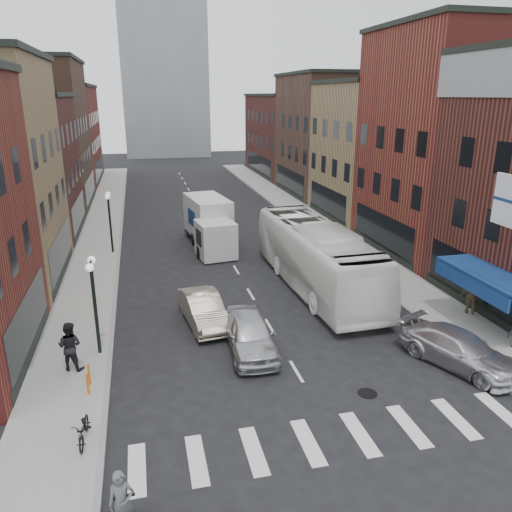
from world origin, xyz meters
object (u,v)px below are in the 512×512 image
Objects in this scene: streetlamp_far at (109,211)px; ped_left_solo at (70,346)px; ped_right_b at (472,296)px; curb_car at (459,349)px; box_truck at (210,224)px; sedan_left_near at (250,334)px; parked_bicycle at (84,429)px; transit_bus at (316,256)px; sedan_left_far at (203,309)px; bike_rack at (88,379)px; streetlamp_near at (93,289)px.

ped_left_solo is at bearing -93.56° from streetlamp_far.
ped_right_b is at bearing -39.67° from streetlamp_far.
box_truck is at bearing 88.35° from curb_car.
streetlamp_far is 0.90× the size of sedan_left_near.
sedan_left_near is 2.96× the size of parked_bicycle.
curb_car is (2.60, -9.24, -1.08)m from transit_bus.
box_truck reaches higher than sedan_left_near.
sedan_left_far is 2.84× the size of parked_bicycle.
ped_right_b is (17.10, 5.47, 0.47)m from parked_bicycle.
box_truck is at bearing 0.93° from streetlamp_far.
streetlamp_near is at bearing 85.76° from bike_rack.
bike_rack is at bearing -146.70° from transit_bus.
bike_rack is 0.17× the size of curb_car.
parked_bicycle is at bearing -116.70° from box_truck.
box_truck is (6.57, 0.11, -1.28)m from streetlamp_far.
sedan_left_near is (6.03, -15.00, -2.13)m from streetlamp_far.
transit_bus is 2.78× the size of sedan_left_near.
ped_right_b is at bearing -61.68° from box_truck.
sedan_left_far is at bearing -155.61° from transit_bus.
sedan_left_near reaches higher than bike_rack.
transit_bus is at bearing -132.32° from ped_left_solo.
streetlamp_near reaches higher than parked_bicycle.
streetlamp_far is 16.87m from bike_rack.
sedan_left_near is (6.23, 1.70, 0.23)m from bike_rack.
streetlamp_far is at bearing 139.86° from transit_bus.
streetlamp_far is 15.23m from ped_left_solo.
box_truck is at bearing 90.29° from sedan_left_near.
box_truck is 0.62× the size of transit_bus.
sedan_left_near is at bearing 15.27° from bike_rack.
ped_right_b reaches higher than bike_rack.
curb_car is (7.11, -18.11, -0.95)m from box_truck.
parked_bicycle is at bearing 120.51° from ped_left_solo.
streetlamp_far is 0.86× the size of curb_car.
sedan_left_near reaches higher than sedan_left_far.
ped_right_b is (12.50, -2.10, 0.31)m from sedan_left_far.
parked_bicycle is (-0.10, -19.57, -2.36)m from streetlamp_far.
box_truck is at bearing 74.28° from parked_bicycle.
curb_car is at bearing -171.35° from ped_left_solo.
streetlamp_near is at bearing 172.95° from sedan_left_near.
transit_bus reaches higher than sedan_left_far.
streetlamp_far is (0.00, 14.00, 0.00)m from streetlamp_near.
streetlamp_near is 2.33× the size of ped_right_b.
ped_left_solo is (-0.94, -15.10, -1.80)m from streetlamp_far.
streetlamp_far is 2.66× the size of parked_bicycle.
curb_car is 13.87m from parked_bicycle.
transit_bus is (11.09, -8.76, -1.14)m from streetlamp_far.
sedan_left_far is 10.97m from curb_car.
box_truck reaches higher than ped_left_solo.
sedan_left_far is at bearing -130.47° from ped_left_solo.
ped_left_solo is (-14.62, 2.90, 0.42)m from curb_car.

